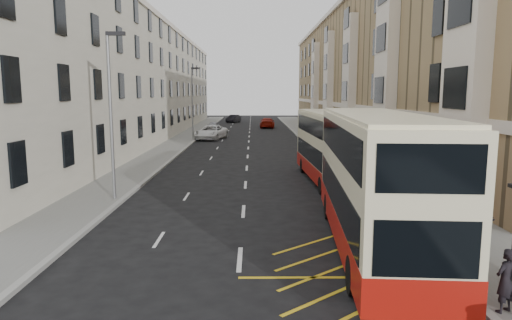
{
  "coord_description": "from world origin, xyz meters",
  "views": [
    {
      "loc": [
        0.42,
        -10.02,
        5.28
      ],
      "look_at": [
        0.56,
        8.27,
        2.6
      ],
      "focal_mm": 32.0,
      "sensor_mm": 36.0,
      "label": 1
    }
  ],
  "objects_px": {
    "street_lamp_far": "(193,99)",
    "car_dark": "(234,119)",
    "white_van": "(211,132)",
    "pedestrian_far": "(411,209)",
    "car_red": "(267,123)",
    "double_decker_rear": "(330,147)",
    "pedestrian_near": "(505,281)",
    "car_silver": "(213,126)",
    "double_decker_front": "(375,181)",
    "street_lamp_near": "(111,107)",
    "pedestrian_mid": "(481,221)"
  },
  "relations": [
    {
      "from": "pedestrian_near",
      "to": "white_van",
      "type": "bearing_deg",
      "value": -103.39
    },
    {
      "from": "car_silver",
      "to": "pedestrian_mid",
      "type": "bearing_deg",
      "value": -70.9
    },
    {
      "from": "double_decker_rear",
      "to": "car_dark",
      "type": "distance_m",
      "value": 56.64
    },
    {
      "from": "car_red",
      "to": "pedestrian_mid",
      "type": "bearing_deg",
      "value": 99.94
    },
    {
      "from": "car_silver",
      "to": "car_dark",
      "type": "height_order",
      "value": "car_dark"
    },
    {
      "from": "white_van",
      "to": "car_red",
      "type": "distance_m",
      "value": 19.16
    },
    {
      "from": "pedestrian_mid",
      "to": "pedestrian_near",
      "type": "bearing_deg",
      "value": -105.14
    },
    {
      "from": "double_decker_front",
      "to": "car_dark",
      "type": "distance_m",
      "value": 68.29
    },
    {
      "from": "pedestrian_far",
      "to": "car_silver",
      "type": "bearing_deg",
      "value": -50.14
    },
    {
      "from": "street_lamp_near",
      "to": "car_silver",
      "type": "height_order",
      "value": "street_lamp_near"
    },
    {
      "from": "pedestrian_far",
      "to": "street_lamp_near",
      "type": "bearing_deg",
      "value": 3.08
    },
    {
      "from": "double_decker_rear",
      "to": "pedestrian_near",
      "type": "relative_size",
      "value": 6.82
    },
    {
      "from": "car_red",
      "to": "street_lamp_far",
      "type": "bearing_deg",
      "value": 67.95
    },
    {
      "from": "double_decker_front",
      "to": "double_decker_rear",
      "type": "distance_m",
      "value": 11.8
    },
    {
      "from": "pedestrian_far",
      "to": "car_dark",
      "type": "distance_m",
      "value": 66.99
    },
    {
      "from": "street_lamp_near",
      "to": "white_van",
      "type": "distance_m",
      "value": 30.77
    },
    {
      "from": "car_dark",
      "to": "street_lamp_near",
      "type": "bearing_deg",
      "value": -74.87
    },
    {
      "from": "pedestrian_mid",
      "to": "car_silver",
      "type": "height_order",
      "value": "pedestrian_mid"
    },
    {
      "from": "double_decker_rear",
      "to": "car_silver",
      "type": "bearing_deg",
      "value": 102.74
    },
    {
      "from": "pedestrian_near",
      "to": "car_silver",
      "type": "distance_m",
      "value": 55.91
    },
    {
      "from": "street_lamp_near",
      "to": "double_decker_rear",
      "type": "height_order",
      "value": "street_lamp_near"
    },
    {
      "from": "pedestrian_near",
      "to": "pedestrian_mid",
      "type": "relative_size",
      "value": 0.92
    },
    {
      "from": "street_lamp_near",
      "to": "car_red",
      "type": "relative_size",
      "value": 1.53
    },
    {
      "from": "double_decker_rear",
      "to": "white_van",
      "type": "distance_m",
      "value": 27.36
    },
    {
      "from": "pedestrian_mid",
      "to": "car_red",
      "type": "xyz_separation_m",
      "value": [
        -5.46,
        55.4,
        -0.23
      ]
    },
    {
      "from": "street_lamp_far",
      "to": "car_dark",
      "type": "height_order",
      "value": "street_lamp_far"
    },
    {
      "from": "double_decker_rear",
      "to": "pedestrian_far",
      "type": "xyz_separation_m",
      "value": [
        1.35,
        -10.28,
        -1.16
      ]
    },
    {
      "from": "double_decker_rear",
      "to": "car_silver",
      "type": "distance_m",
      "value": 39.37
    },
    {
      "from": "double_decker_rear",
      "to": "white_van",
      "type": "bearing_deg",
      "value": 107.78
    },
    {
      "from": "double_decker_rear",
      "to": "white_van",
      "type": "relative_size",
      "value": 1.84
    },
    {
      "from": "pedestrian_far",
      "to": "white_van",
      "type": "xyz_separation_m",
      "value": [
        -10.73,
        35.95,
        -0.18
      ]
    },
    {
      "from": "street_lamp_far",
      "to": "car_silver",
      "type": "distance_m",
      "value": 13.46
    },
    {
      "from": "car_red",
      "to": "double_decker_rear",
      "type": "bearing_deg",
      "value": 97.33
    },
    {
      "from": "double_decker_front",
      "to": "car_red",
      "type": "xyz_separation_m",
      "value": [
        -1.84,
        55.26,
        -1.6
      ]
    },
    {
      "from": "car_dark",
      "to": "car_red",
      "type": "bearing_deg",
      "value": -47.29
    },
    {
      "from": "street_lamp_far",
      "to": "car_dark",
      "type": "bearing_deg",
      "value": 83.84
    },
    {
      "from": "white_van",
      "to": "pedestrian_far",
      "type": "bearing_deg",
      "value": -59.82
    },
    {
      "from": "double_decker_rear",
      "to": "pedestrian_far",
      "type": "bearing_deg",
      "value": -84.8
    },
    {
      "from": "street_lamp_near",
      "to": "white_van",
      "type": "bearing_deg",
      "value": 86.29
    },
    {
      "from": "double_decker_front",
      "to": "car_dark",
      "type": "bearing_deg",
      "value": 100.68
    },
    {
      "from": "pedestrian_near",
      "to": "street_lamp_near",
      "type": "bearing_deg",
      "value": -70.74
    },
    {
      "from": "pedestrian_near",
      "to": "car_silver",
      "type": "relative_size",
      "value": 0.41
    },
    {
      "from": "car_dark",
      "to": "white_van",
      "type": "bearing_deg",
      "value": -74.3
    },
    {
      "from": "car_red",
      "to": "car_silver",
      "type": "bearing_deg",
      "value": 39.01
    },
    {
      "from": "pedestrian_near",
      "to": "white_van",
      "type": "xyz_separation_m",
      "value": [
        -10.73,
        42.37,
        -0.13
      ]
    },
    {
      "from": "double_decker_rear",
      "to": "pedestrian_near",
      "type": "distance_m",
      "value": 16.8
    },
    {
      "from": "double_decker_front",
      "to": "pedestrian_near",
      "type": "xyz_separation_m",
      "value": [
        1.81,
        -4.91,
        -1.43
      ]
    },
    {
      "from": "pedestrian_far",
      "to": "car_red",
      "type": "height_order",
      "value": "pedestrian_far"
    },
    {
      "from": "white_van",
      "to": "car_silver",
      "type": "height_order",
      "value": "white_van"
    },
    {
      "from": "double_decker_rear",
      "to": "car_dark",
      "type": "xyz_separation_m",
      "value": [
        -8.02,
        56.06,
        -1.44
      ]
    }
  ]
}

